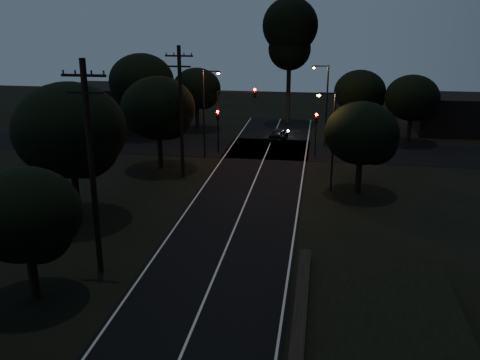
% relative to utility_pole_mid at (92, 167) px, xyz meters
% --- Properties ---
extents(road_surface, '(60.00, 70.00, 0.03)m').
position_rel_utility_pole_mid_xyz_m(road_surface, '(6.00, 16.12, -5.73)').
color(road_surface, black).
rests_on(road_surface, ground).
extents(utility_pole_mid, '(2.20, 0.30, 11.00)m').
position_rel_utility_pole_mid_xyz_m(utility_pole_mid, '(0.00, 0.00, 0.00)').
color(utility_pole_mid, black).
rests_on(utility_pole_mid, ground).
extents(utility_pole_far, '(2.20, 0.30, 10.50)m').
position_rel_utility_pole_mid_xyz_m(utility_pole_far, '(0.00, 17.00, -0.25)').
color(utility_pole_far, black).
rests_on(utility_pole_far, ground).
extents(tree_left_b, '(5.07, 5.07, 6.45)m').
position_rel_utility_pole_mid_xyz_m(tree_left_b, '(-1.82, -3.10, -1.56)').
color(tree_left_b, black).
rests_on(tree_left_b, ground).
extents(tree_left_c, '(7.06, 7.06, 8.92)m').
position_rel_utility_pole_mid_xyz_m(tree_left_c, '(-4.25, 6.86, 0.03)').
color(tree_left_c, black).
rests_on(tree_left_c, ground).
extents(tree_left_d, '(6.22, 6.22, 7.89)m').
position_rel_utility_pole_mid_xyz_m(tree_left_d, '(-2.28, 18.87, -0.63)').
color(tree_left_d, black).
rests_on(tree_left_d, ground).
extents(tree_far_nw, '(5.46, 5.46, 6.91)m').
position_rel_utility_pole_mid_xyz_m(tree_far_nw, '(-2.81, 34.89, -1.27)').
color(tree_far_nw, black).
rests_on(tree_far_nw, ground).
extents(tree_far_w, '(6.86, 6.86, 8.75)m').
position_rel_utility_pole_mid_xyz_m(tree_far_w, '(-7.76, 30.86, -0.05)').
color(tree_far_w, black).
rests_on(tree_far_w, ground).
extents(tree_far_ne, '(5.52, 5.52, 6.98)m').
position_rel_utility_pole_mid_xyz_m(tree_far_ne, '(15.20, 34.89, -1.23)').
color(tree_far_ne, black).
rests_on(tree_far_ne, ground).
extents(tree_far_e, '(5.44, 5.44, 6.91)m').
position_rel_utility_pole_mid_xyz_m(tree_far_e, '(20.19, 31.89, -1.27)').
color(tree_far_e, black).
rests_on(tree_far_e, ground).
extents(tree_right_a, '(5.40, 5.40, 6.86)m').
position_rel_utility_pole_mid_xyz_m(tree_right_a, '(14.19, 14.89, -1.29)').
color(tree_right_a, black).
rests_on(tree_right_a, ground).
extents(tall_pine, '(6.38, 6.38, 14.50)m').
position_rel_utility_pole_mid_xyz_m(tall_pine, '(7.00, 40.00, 4.71)').
color(tall_pine, black).
rests_on(tall_pine, ground).
extents(building_left, '(10.00, 8.00, 4.40)m').
position_rel_utility_pole_mid_xyz_m(building_left, '(-14.00, 37.00, -3.54)').
color(building_left, black).
rests_on(building_left, ground).
extents(building_right, '(9.00, 7.00, 4.00)m').
position_rel_utility_pole_mid_xyz_m(building_right, '(26.00, 38.00, -3.74)').
color(building_right, black).
rests_on(building_right, ground).
extents(signal_left, '(0.28, 0.35, 4.10)m').
position_rel_utility_pole_mid_xyz_m(signal_left, '(1.40, 24.99, -2.90)').
color(signal_left, black).
rests_on(signal_left, ground).
extents(signal_right, '(0.28, 0.35, 4.10)m').
position_rel_utility_pole_mid_xyz_m(signal_right, '(10.60, 24.99, -2.90)').
color(signal_right, black).
rests_on(signal_right, ground).
extents(signal_mast, '(3.70, 0.35, 6.25)m').
position_rel_utility_pole_mid_xyz_m(signal_mast, '(3.09, 24.99, -1.40)').
color(signal_mast, black).
rests_on(signal_mast, ground).
extents(streetlight_a, '(1.66, 0.26, 8.00)m').
position_rel_utility_pole_mid_xyz_m(streetlight_a, '(0.69, 23.00, -1.10)').
color(streetlight_a, black).
rests_on(streetlight_a, ground).
extents(streetlight_b, '(1.66, 0.26, 8.00)m').
position_rel_utility_pole_mid_xyz_m(streetlight_b, '(11.31, 29.00, -1.10)').
color(streetlight_b, black).
rests_on(streetlight_b, ground).
extents(streetlight_c, '(1.46, 0.26, 7.50)m').
position_rel_utility_pole_mid_xyz_m(streetlight_c, '(11.83, 15.00, -1.39)').
color(streetlight_c, black).
rests_on(streetlight_c, ground).
extents(car, '(2.01, 3.86, 1.26)m').
position_rel_utility_pole_mid_xyz_m(car, '(6.71, 31.00, -5.11)').
color(car, black).
rests_on(car, ground).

